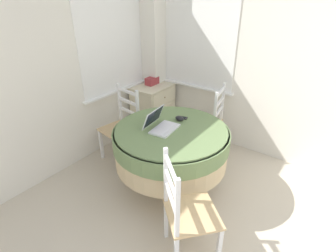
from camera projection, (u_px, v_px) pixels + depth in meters
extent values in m
cube|color=white|center=(10.00, 78.00, 2.55)|extent=(4.34, 0.06, 2.55)
cube|color=white|center=(112.00, 37.00, 3.39)|extent=(1.10, 0.01, 1.42)
cube|color=white|center=(118.00, 91.00, 3.71)|extent=(1.18, 0.07, 0.02)
cube|color=white|center=(336.00, 70.00, 2.81)|extent=(0.06, 5.02, 2.55)
cube|color=white|center=(199.00, 35.00, 3.55)|extent=(0.01, 1.10, 1.42)
cube|color=white|center=(195.00, 86.00, 3.87)|extent=(0.07, 1.18, 0.02)
cube|color=white|center=(154.00, 47.00, 3.92)|extent=(0.28, 0.28, 2.55)
cylinder|color=#4C3D2D|center=(171.00, 184.00, 3.07)|extent=(0.36, 0.36, 0.03)
cylinder|color=#4C3D2D|center=(171.00, 158.00, 2.90)|extent=(0.11, 0.11, 0.70)
cylinder|color=#CCB284|center=(171.00, 146.00, 2.83)|extent=(1.21, 1.21, 0.39)
cylinder|color=#6B8451|center=(171.00, 137.00, 2.78)|extent=(1.23, 1.23, 0.17)
cylinder|color=#6B8451|center=(171.00, 130.00, 2.73)|extent=(1.18, 1.18, 0.02)
cube|color=silver|center=(165.00, 129.00, 2.71)|extent=(0.35, 0.24, 0.02)
cube|color=silver|center=(164.00, 128.00, 2.71)|extent=(0.30, 0.15, 0.00)
cube|color=silver|center=(153.00, 117.00, 2.72)|extent=(0.33, 0.12, 0.19)
cube|color=black|center=(154.00, 117.00, 2.72)|extent=(0.30, 0.10, 0.17)
ellipsoid|color=black|center=(180.00, 118.00, 2.89)|extent=(0.07, 0.11, 0.05)
cube|color=black|center=(182.00, 118.00, 2.96)|extent=(0.09, 0.13, 0.01)
cube|color=black|center=(182.00, 117.00, 2.95)|extent=(0.07, 0.09, 0.00)
cube|color=tan|center=(119.00, 130.00, 3.38)|extent=(0.46, 0.48, 0.02)
cube|color=white|center=(101.00, 144.00, 3.49)|extent=(0.04, 0.04, 0.43)
cube|color=white|center=(118.00, 155.00, 3.26)|extent=(0.04, 0.04, 0.43)
cube|color=white|center=(123.00, 135.00, 3.71)|extent=(0.04, 0.04, 0.43)
cube|color=white|center=(140.00, 144.00, 3.48)|extent=(0.04, 0.04, 0.43)
cube|color=white|center=(120.00, 102.00, 3.48)|extent=(0.04, 0.04, 0.52)
cube|color=white|center=(138.00, 110.00, 3.25)|extent=(0.04, 0.04, 0.52)
cube|color=white|center=(127.00, 92.00, 3.27)|extent=(0.08, 0.37, 0.04)
cube|color=white|center=(128.00, 102.00, 3.33)|extent=(0.08, 0.37, 0.04)
cube|color=white|center=(129.00, 111.00, 3.40)|extent=(0.08, 0.37, 0.04)
cube|color=tan|center=(204.00, 123.00, 3.54)|extent=(0.50, 0.48, 0.02)
cube|color=white|center=(196.00, 129.00, 3.85)|extent=(0.04, 0.04, 0.43)
cube|color=white|center=(187.00, 141.00, 3.56)|extent=(0.04, 0.04, 0.43)
cube|color=white|center=(219.00, 134.00, 3.72)|extent=(0.04, 0.04, 0.43)
cube|color=white|center=(212.00, 147.00, 3.43)|extent=(0.04, 0.04, 0.43)
cube|color=white|center=(223.00, 102.00, 3.49)|extent=(0.04, 0.04, 0.52)
cube|color=white|center=(215.00, 112.00, 3.19)|extent=(0.04, 0.04, 0.52)
cube|color=white|center=(220.00, 92.00, 3.25)|extent=(0.37, 0.10, 0.04)
cube|color=white|center=(219.00, 102.00, 3.31)|extent=(0.37, 0.10, 0.04)
cube|color=white|center=(218.00, 112.00, 3.38)|extent=(0.37, 0.10, 0.04)
cube|color=tan|center=(192.00, 214.00, 2.12)|extent=(0.58, 0.59, 0.02)
cube|color=white|center=(219.00, 247.00, 2.09)|extent=(0.05, 0.05, 0.43)
cube|color=white|center=(203.00, 213.00, 2.42)|extent=(0.05, 0.05, 0.43)
cube|color=white|center=(166.00, 220.00, 2.35)|extent=(0.05, 0.05, 0.43)
cube|color=white|center=(177.00, 209.00, 1.80)|extent=(0.05, 0.05, 0.52)
cube|color=white|center=(166.00, 176.00, 2.12)|extent=(0.05, 0.05, 0.52)
cube|color=white|center=(171.00, 169.00, 1.86)|extent=(0.26, 0.29, 0.04)
cube|color=white|center=(171.00, 184.00, 1.93)|extent=(0.26, 0.29, 0.04)
cube|color=white|center=(171.00, 198.00, 1.99)|extent=(0.26, 0.29, 0.04)
cube|color=beige|center=(153.00, 109.00, 4.13)|extent=(0.59, 0.44, 0.74)
cube|color=beige|center=(153.00, 86.00, 3.96)|extent=(0.62, 0.46, 0.02)
cube|color=beige|center=(164.00, 97.00, 3.90)|extent=(0.52, 0.01, 0.21)
sphere|color=olive|center=(165.00, 97.00, 3.90)|extent=(0.02, 0.02, 0.02)
cube|color=beige|center=(165.00, 112.00, 4.02)|extent=(0.52, 0.01, 0.21)
sphere|color=olive|center=(165.00, 112.00, 4.01)|extent=(0.02, 0.02, 0.02)
cube|color=beige|center=(165.00, 126.00, 4.13)|extent=(0.52, 0.01, 0.21)
sphere|color=olive|center=(165.00, 126.00, 4.13)|extent=(0.02, 0.02, 0.02)
cube|color=#9E3338|center=(152.00, 81.00, 3.98)|extent=(0.21, 0.12, 0.11)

